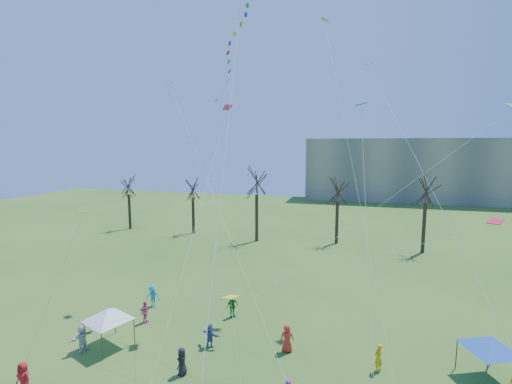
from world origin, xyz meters
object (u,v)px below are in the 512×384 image
(canopy_tent_white, at_px, (108,314))
(canopy_tent_blue, at_px, (491,343))
(distant_building, at_px, (434,170))
(big_box_kite, at_px, (237,50))

(canopy_tent_white, distance_m, canopy_tent_blue, 23.36)
(distant_building, xyz_separation_m, big_box_kite, (-25.01, -74.39, 11.17))
(distant_building, bearing_deg, big_box_kite, -108.58)
(distant_building, relative_size, canopy_tent_blue, 18.45)
(canopy_tent_blue, bearing_deg, canopy_tent_white, -172.91)
(big_box_kite, bearing_deg, canopy_tent_white, -173.38)
(distant_building, height_order, canopy_tent_blue, distant_building)
(canopy_tent_white, bearing_deg, canopy_tent_blue, 7.09)
(big_box_kite, xyz_separation_m, canopy_tent_blue, (14.42, 1.87, -16.42))
(distant_building, distance_m, canopy_tent_white, 82.79)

